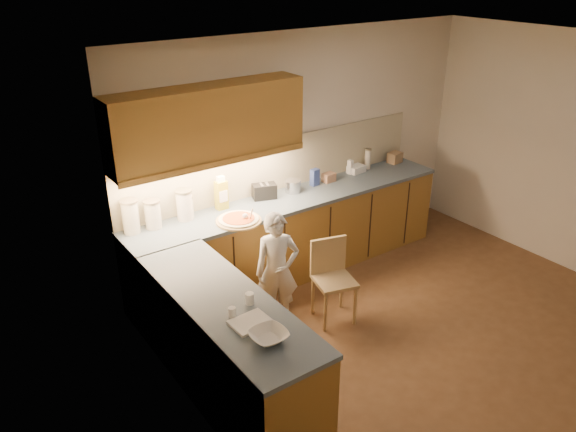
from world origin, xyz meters
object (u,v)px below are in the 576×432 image
at_px(child, 277,270).
at_px(oil_jug, 221,194).
at_px(toaster, 264,191).
at_px(pizza_on_board, 239,220).
at_px(wooden_chair, 332,274).

distance_m(child, oil_jug, 1.01).
distance_m(oil_jug, toaster, 0.51).
bearing_deg(toaster, child, -97.84).
height_order(pizza_on_board, wooden_chair, pizza_on_board).
bearing_deg(oil_jug, wooden_chair, -61.92).
bearing_deg(pizza_on_board, oil_jug, 87.23).
xyz_separation_m(child, wooden_chair, (0.50, -0.21, -0.11)).
relative_size(pizza_on_board, toaster, 1.60).
distance_m(wooden_chair, oil_jug, 1.37).
height_order(child, oil_jug, oil_jug).
bearing_deg(toaster, wooden_chair, -67.28).
height_order(wooden_chair, toaster, toaster).
xyz_separation_m(pizza_on_board, toaster, (0.52, 0.34, 0.06)).
xyz_separation_m(oil_jug, toaster, (0.50, -0.03, -0.08)).
relative_size(child, oil_jug, 3.29).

